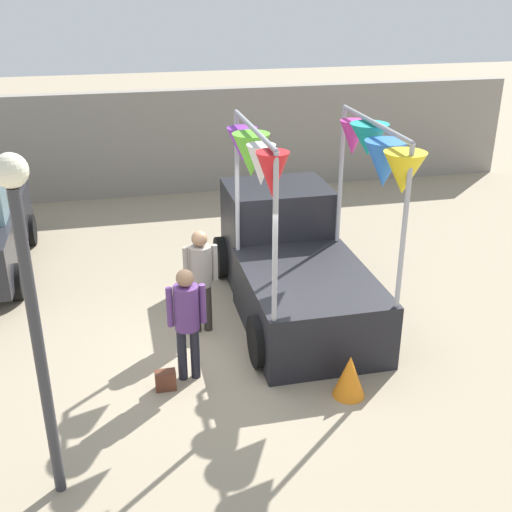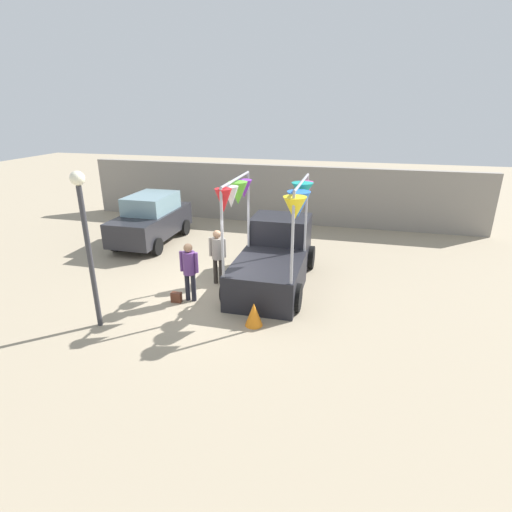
{
  "view_description": "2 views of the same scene",
  "coord_description": "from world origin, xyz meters",
  "px_view_note": "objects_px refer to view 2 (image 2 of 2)",
  "views": [
    {
      "loc": [
        -1.49,
        -8.16,
        5.2
      ],
      "look_at": [
        0.36,
        -0.06,
        1.54
      ],
      "focal_mm": 45.0,
      "sensor_mm": 36.0,
      "label": 1
    },
    {
      "loc": [
        3.48,
        -9.82,
        5.1
      ],
      "look_at": [
        0.98,
        0.05,
        1.24
      ],
      "focal_mm": 28.0,
      "sensor_mm": 36.0,
      "label": 2
    }
  ],
  "objects_px": {
    "parked_car": "(151,219)",
    "person_customer": "(189,267)",
    "vendor_truck": "(275,253)",
    "folded_kite_bundle_tangerine": "(254,314)",
    "street_lamp": "(85,229)",
    "handbag": "(176,297)",
    "person_vendor": "(218,252)"
  },
  "relations": [
    {
      "from": "street_lamp",
      "to": "vendor_truck",
      "type": "bearing_deg",
      "value": 44.49
    },
    {
      "from": "person_customer",
      "to": "person_vendor",
      "type": "xyz_separation_m",
      "value": [
        0.37,
        1.25,
        0.02
      ]
    },
    {
      "from": "vendor_truck",
      "to": "parked_car",
      "type": "height_order",
      "value": "vendor_truck"
    },
    {
      "from": "parked_car",
      "to": "person_customer",
      "type": "distance_m",
      "value": 5.54
    },
    {
      "from": "person_vendor",
      "to": "handbag",
      "type": "height_order",
      "value": "person_vendor"
    },
    {
      "from": "parked_car",
      "to": "handbag",
      "type": "bearing_deg",
      "value": -55.79
    },
    {
      "from": "vendor_truck",
      "to": "person_customer",
      "type": "relative_size",
      "value": 2.5
    },
    {
      "from": "parked_car",
      "to": "folded_kite_bundle_tangerine",
      "type": "distance_m",
      "value": 7.59
    },
    {
      "from": "handbag",
      "to": "person_vendor",
      "type": "bearing_deg",
      "value": 63.51
    },
    {
      "from": "parked_car",
      "to": "handbag",
      "type": "xyz_separation_m",
      "value": [
        3.09,
        -4.54,
        -0.8
      ]
    },
    {
      "from": "person_customer",
      "to": "vendor_truck",
      "type": "bearing_deg",
      "value": 41.88
    },
    {
      "from": "vendor_truck",
      "to": "person_customer",
      "type": "bearing_deg",
      "value": -138.12
    },
    {
      "from": "person_customer",
      "to": "folded_kite_bundle_tangerine",
      "type": "xyz_separation_m",
      "value": [
        2.03,
        -0.88,
        -0.71
      ]
    },
    {
      "from": "street_lamp",
      "to": "person_vendor",
      "type": "bearing_deg",
      "value": 56.34
    },
    {
      "from": "parked_car",
      "to": "person_customer",
      "type": "height_order",
      "value": "parked_car"
    },
    {
      "from": "parked_car",
      "to": "folded_kite_bundle_tangerine",
      "type": "xyz_separation_m",
      "value": [
        5.47,
        -5.22,
        -0.64
      ]
    },
    {
      "from": "person_customer",
      "to": "street_lamp",
      "type": "relative_size",
      "value": 0.44
    },
    {
      "from": "vendor_truck",
      "to": "handbag",
      "type": "relative_size",
      "value": 14.89
    },
    {
      "from": "handbag",
      "to": "folded_kite_bundle_tangerine",
      "type": "relative_size",
      "value": 0.47
    },
    {
      "from": "handbag",
      "to": "parked_car",
      "type": "bearing_deg",
      "value": 124.21
    },
    {
      "from": "street_lamp",
      "to": "person_customer",
      "type": "bearing_deg",
      "value": 47.34
    },
    {
      "from": "person_customer",
      "to": "handbag",
      "type": "distance_m",
      "value": 0.96
    },
    {
      "from": "person_customer",
      "to": "handbag",
      "type": "height_order",
      "value": "person_customer"
    },
    {
      "from": "vendor_truck",
      "to": "folded_kite_bundle_tangerine",
      "type": "distance_m",
      "value": 2.75
    },
    {
      "from": "street_lamp",
      "to": "parked_car",
      "type": "bearing_deg",
      "value": 106.14
    },
    {
      "from": "vendor_truck",
      "to": "street_lamp",
      "type": "distance_m",
      "value": 5.34
    },
    {
      "from": "vendor_truck",
      "to": "person_customer",
      "type": "height_order",
      "value": "vendor_truck"
    },
    {
      "from": "parked_car",
      "to": "person_vendor",
      "type": "relative_size",
      "value": 2.36
    },
    {
      "from": "person_vendor",
      "to": "street_lamp",
      "type": "bearing_deg",
      "value": -123.66
    },
    {
      "from": "street_lamp",
      "to": "folded_kite_bundle_tangerine",
      "type": "relative_size",
      "value": 6.3
    },
    {
      "from": "person_customer",
      "to": "street_lamp",
      "type": "height_order",
      "value": "street_lamp"
    },
    {
      "from": "parked_car",
      "to": "person_customer",
      "type": "relative_size",
      "value": 2.4
    }
  ]
}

